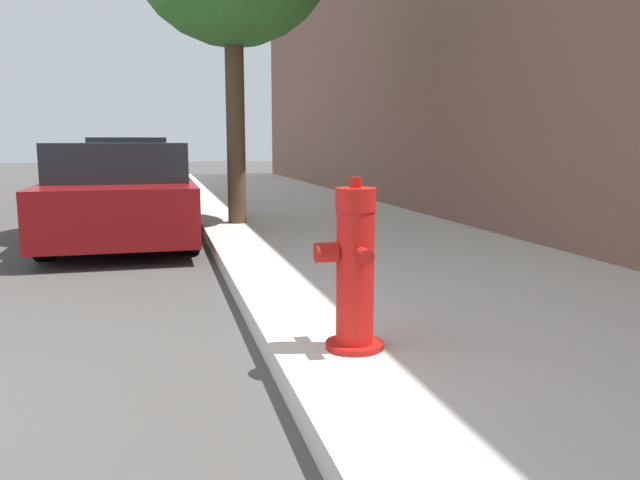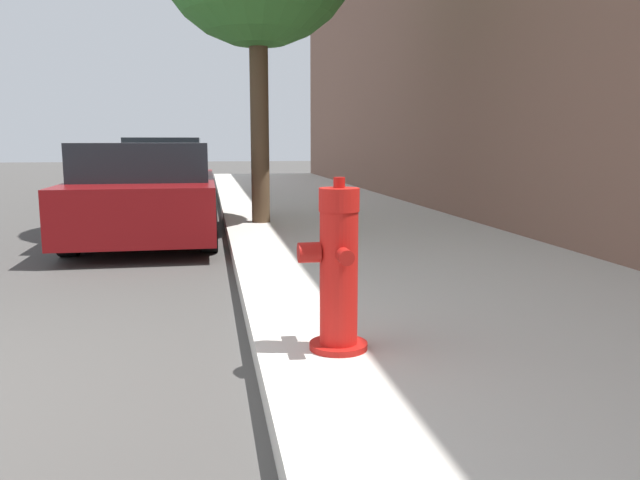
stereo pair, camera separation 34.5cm
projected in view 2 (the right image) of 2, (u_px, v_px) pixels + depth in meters
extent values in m
cube|color=beige|center=(577.00, 361.00, 3.51)|extent=(3.56, 40.00, 0.15)
cylinder|color=#A91511|center=(338.00, 345.00, 3.49)|extent=(0.33, 0.33, 0.04)
cylinder|color=red|center=(339.00, 278.00, 3.43)|extent=(0.21, 0.21, 0.74)
cylinder|color=red|center=(339.00, 200.00, 3.37)|extent=(0.22, 0.22, 0.13)
cylinder|color=#A91511|center=(339.00, 183.00, 3.35)|extent=(0.06, 0.06, 0.06)
cylinder|color=#A91511|center=(345.00, 257.00, 3.26)|extent=(0.08, 0.10, 0.08)
cylinder|color=#A91511|center=(333.00, 247.00, 3.56)|extent=(0.08, 0.10, 0.08)
cylinder|color=#A91511|center=(309.00, 252.00, 3.38)|extent=(0.12, 0.11, 0.11)
cube|color=maroon|center=(150.00, 200.00, 8.58)|extent=(1.74, 4.51, 0.64)
cube|color=black|center=(147.00, 160.00, 8.32)|extent=(1.60, 2.48, 0.46)
cylinder|color=black|center=(106.00, 204.00, 9.83)|extent=(0.20, 0.66, 0.66)
cylinder|color=black|center=(208.00, 202.00, 10.10)|extent=(0.20, 0.66, 0.66)
cylinder|color=black|center=(68.00, 227.00, 7.11)|extent=(0.20, 0.66, 0.66)
cylinder|color=black|center=(209.00, 224.00, 7.39)|extent=(0.20, 0.66, 0.66)
cube|color=#4C5156|center=(166.00, 177.00, 13.86)|extent=(1.65, 4.20, 0.69)
cube|color=black|center=(165.00, 150.00, 13.60)|extent=(1.52, 2.31, 0.51)
cylinder|color=black|center=(138.00, 182.00, 15.03)|extent=(0.20, 0.67, 0.67)
cylinder|color=black|center=(201.00, 182.00, 15.29)|extent=(0.20, 0.67, 0.67)
cylinder|color=black|center=(124.00, 190.00, 12.49)|extent=(0.20, 0.67, 0.67)
cylinder|color=black|center=(200.00, 189.00, 12.76)|extent=(0.20, 0.67, 0.67)
cylinder|color=brown|center=(260.00, 119.00, 8.80)|extent=(0.26, 0.26, 2.95)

